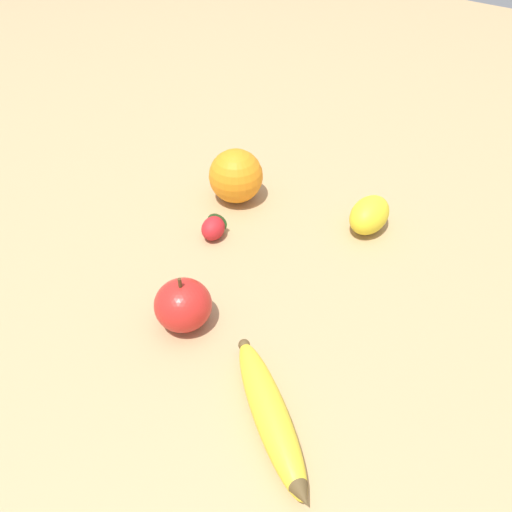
% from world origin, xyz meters
% --- Properties ---
extents(ground_plane, '(3.00, 3.00, 0.00)m').
position_xyz_m(ground_plane, '(0.00, 0.00, 0.00)').
color(ground_plane, tan).
extents(banana, '(0.14, 0.18, 0.04)m').
position_xyz_m(banana, '(0.13, 0.19, 0.02)').
color(banana, yellow).
rests_on(banana, ground_plane).
extents(orange, '(0.09, 0.09, 0.09)m').
position_xyz_m(orange, '(-0.16, -0.10, 0.04)').
color(orange, orange).
rests_on(orange, ground_plane).
extents(strawberry, '(0.05, 0.05, 0.03)m').
position_xyz_m(strawberry, '(-0.06, -0.06, 0.02)').
color(strawberry, red).
rests_on(strawberry, ground_plane).
extents(apple, '(0.07, 0.07, 0.08)m').
position_xyz_m(apple, '(0.09, 0.02, 0.03)').
color(apple, red).
rests_on(apple, ground_plane).
extents(lemon, '(0.09, 0.06, 0.05)m').
position_xyz_m(lemon, '(-0.22, 0.11, 0.03)').
color(lemon, yellow).
rests_on(lemon, ground_plane).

